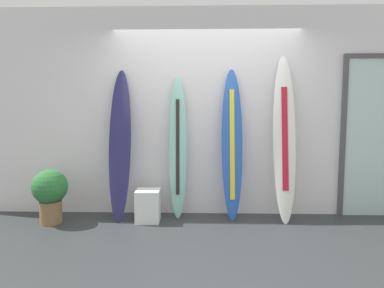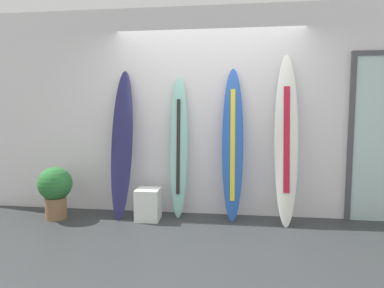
{
  "view_description": "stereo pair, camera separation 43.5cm",
  "coord_description": "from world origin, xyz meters",
  "px_view_note": "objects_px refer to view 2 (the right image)",
  "views": [
    {
      "loc": [
        -0.07,
        -3.38,
        1.42
      ],
      "look_at": [
        -0.19,
        0.95,
        0.99
      ],
      "focal_mm": 31.51,
      "sensor_mm": 36.0,
      "label": 1
    },
    {
      "loc": [
        0.36,
        -3.35,
        1.42
      ],
      "look_at": [
        -0.19,
        0.95,
        0.99
      ],
      "focal_mm": 31.51,
      "sensor_mm": 36.0,
      "label": 2
    }
  ],
  "objects_px": {
    "surfboard_navy": "(122,144)",
    "display_block_left": "(148,204)",
    "potted_plant": "(55,188)",
    "surfboard_ivory": "(286,139)",
    "surfboard_seafoam": "(179,148)",
    "surfboard_cobalt": "(233,146)"
  },
  "relations": [
    {
      "from": "surfboard_seafoam",
      "to": "potted_plant",
      "type": "height_order",
      "value": "surfboard_seafoam"
    },
    {
      "from": "surfboard_navy",
      "to": "surfboard_seafoam",
      "type": "distance_m",
      "value": 0.76
    },
    {
      "from": "surfboard_seafoam",
      "to": "potted_plant",
      "type": "xyz_separation_m",
      "value": [
        -1.6,
        -0.31,
        -0.53
      ]
    },
    {
      "from": "surfboard_ivory",
      "to": "display_block_left",
      "type": "distance_m",
      "value": 1.96
    },
    {
      "from": "surfboard_seafoam",
      "to": "surfboard_cobalt",
      "type": "height_order",
      "value": "surfboard_cobalt"
    },
    {
      "from": "surfboard_seafoam",
      "to": "surfboard_navy",
      "type": "bearing_deg",
      "value": -172.74
    },
    {
      "from": "surfboard_navy",
      "to": "display_block_left",
      "type": "relative_size",
      "value": 4.8
    },
    {
      "from": "surfboard_navy",
      "to": "surfboard_cobalt",
      "type": "relative_size",
      "value": 1.0
    },
    {
      "from": "surfboard_navy",
      "to": "surfboard_seafoam",
      "type": "height_order",
      "value": "surfboard_navy"
    },
    {
      "from": "display_block_left",
      "to": "surfboard_navy",
      "type": "bearing_deg",
      "value": 164.18
    },
    {
      "from": "surfboard_seafoam",
      "to": "surfboard_cobalt",
      "type": "xyz_separation_m",
      "value": [
        0.71,
        -0.03,
        0.04
      ]
    },
    {
      "from": "display_block_left",
      "to": "surfboard_cobalt",
      "type": "bearing_deg",
      "value": 8.94
    },
    {
      "from": "surfboard_ivory",
      "to": "potted_plant",
      "type": "relative_size",
      "value": 3.11
    },
    {
      "from": "surfboard_cobalt",
      "to": "potted_plant",
      "type": "relative_size",
      "value": 2.87
    },
    {
      "from": "surfboard_cobalt",
      "to": "display_block_left",
      "type": "height_order",
      "value": "surfboard_cobalt"
    },
    {
      "from": "surfboard_navy",
      "to": "potted_plant",
      "type": "xyz_separation_m",
      "value": [
        -0.85,
        -0.21,
        -0.58
      ]
    },
    {
      "from": "potted_plant",
      "to": "surfboard_ivory",
      "type": "bearing_deg",
      "value": 4.28
    },
    {
      "from": "surfboard_navy",
      "to": "surfboard_ivory",
      "type": "xyz_separation_m",
      "value": [
        2.13,
        0.01,
        0.09
      ]
    },
    {
      "from": "surfboard_navy",
      "to": "surfboard_cobalt",
      "type": "bearing_deg",
      "value": 2.55
    },
    {
      "from": "surfboard_seafoam",
      "to": "surfboard_cobalt",
      "type": "bearing_deg",
      "value": -2.44
    },
    {
      "from": "display_block_left",
      "to": "surfboard_seafoam",
      "type": "bearing_deg",
      "value": 28.29
    },
    {
      "from": "surfboard_seafoam",
      "to": "surfboard_cobalt",
      "type": "distance_m",
      "value": 0.71
    }
  ]
}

